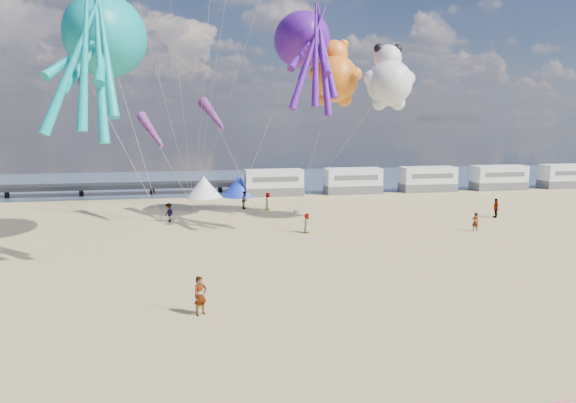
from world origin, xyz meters
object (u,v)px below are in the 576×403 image
Objects in this scene: beachgoer_1 at (245,200)px; windsock_right at (151,131)px; tent_white at (204,187)px; kite_octopus_purple at (302,40)px; motorhome_1 at (353,181)px; kite_octopus_teal at (106,36)px; sandbag_b at (234,214)px; windsock_mid at (213,115)px; motorhome_2 at (428,179)px; beachgoer_3 at (496,208)px; beachgoer_6 at (307,223)px; beachgoer_0 at (268,201)px; tent_blue at (239,186)px; standing_person at (200,296)px; sandbag_a at (160,218)px; sandbag_e at (194,210)px; motorhome_3 at (499,178)px; motorhome_4 at (566,176)px; beachgoer_2 at (169,212)px; sandbag_d at (257,213)px; beachgoer_5 at (475,222)px; kite_teddy_orange at (335,79)px; windsock_left at (83,70)px; kite_panda at (389,83)px; sandbag_c at (296,212)px; motorhome_0 at (274,183)px.

windsock_right is at bearing 138.46° from beachgoer_1.
kite_octopus_purple reaches higher than tent_white.
kite_octopus_teal is (-24.01, -20.93, 12.75)m from motorhome_1.
windsock_mid is at bearing -134.08° from sandbag_b.
kite_octopus_teal is 15.71m from kite_octopus_purple.
windsock_right is at bearing -157.47° from motorhome_2.
motorhome_2 is 16.84m from beachgoer_3.
beachgoer_6 is at bearing -134.27° from motorhome_2.
sandbag_b is 10.51m from windsock_right.
beachgoer_0 is 2.32m from beachgoer_1.
beachgoer_1 is at bearing -148.61° from motorhome_1.
standing_person is (-4.76, -35.58, -0.30)m from tent_blue.
tent_blue is 2.22× the size of standing_person.
beachgoer_6 reaches higher than sandbag_b.
tent_white is 12.90m from sandbag_a.
tent_blue is at bearing 60.16° from sandbag_e.
motorhome_2 is 13.20× the size of sandbag_a.
tent_white is (-36.50, 0.00, -0.30)m from motorhome_3.
motorhome_3 is at bearing -56.87° from beachgoer_1.
motorhome_4 is 13.20× the size of sandbag_a.
tent_white is 30.64m from beachgoer_3.
beachgoer_2 is 9.20m from windsock_mid.
beachgoer_6 is 3.09× the size of sandbag_d.
beachgoer_5 reaches higher than sandbag_b.
kite_teddy_orange reaches higher than windsock_mid.
standing_person is 3.60× the size of sandbag_e.
sandbag_d is (0.71, -11.28, -1.09)m from tent_blue.
motorhome_1 reaches higher than beachgoer_5.
sandbag_e is 0.07× the size of windsock_left.
standing_person is 0.28× the size of kite_panda.
motorhome_4 is 42.00m from tent_blue.
sandbag_b is at bearing -142.83° from motorhome_1.
motorhome_2 is at bearing -103.33° from beachgoer_5.
beachgoer_2 is 3.25× the size of sandbag_c.
sandbag_e is at bearing -135.70° from motorhome_0.
kite_teddy_orange is at bearing -44.22° from sandbag_c.
kite_octopus_purple is (-18.93, -15.16, 13.72)m from motorhome_2.
windsock_left is at bearing -72.23° from beachgoer_3.
kite_octopus_teal reaches higher than kite_panda.
tent_blue is (-32.50, 0.00, -0.30)m from motorhome_3.
sandbag_b is at bearing 28.69° from windsock_left.
kite_octopus_purple is at bearing -158.21° from motorhome_4.
kite_octopus_teal is at bearing 159.38° from beachgoer_1.
tent_blue is 0.63× the size of kite_panda.
kite_teddy_orange reaches higher than sandbag_c.
tent_blue reaches higher than sandbag_c.
motorhome_2 is 41.51m from kite_octopus_teal.
windsock_left is (-44.86, -19.46, 10.63)m from motorhome_3.
kite_octopus_teal is at bearing -163.33° from kite_panda.
beachgoer_2 is at bearing 145.11° from beachgoer_1.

